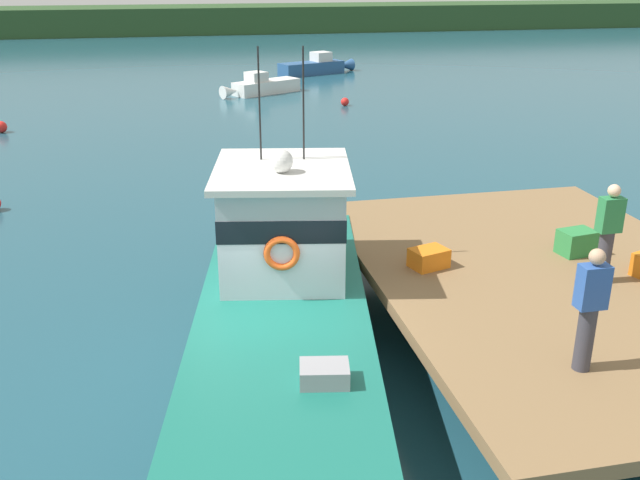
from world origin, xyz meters
name	(u,v)px	position (x,y,z in m)	size (l,w,h in m)	color
ground_plane	(270,370)	(0.00, 0.00, 0.00)	(200.00, 200.00, 0.00)	#1E4C5B
dock	(556,282)	(4.80, 0.00, 1.07)	(6.00, 9.00, 1.20)	#4C3D2D
main_fishing_boat	(284,299)	(0.30, 0.41, 1.01)	(3.92, 9.97, 4.80)	#196B5B
crate_stack_mid_dock	(429,258)	(2.84, 0.75, 1.36)	(0.60, 0.44, 0.32)	orange
crate_stack_near_edge	(576,242)	(5.59, 0.77, 1.42)	(0.60, 0.44, 0.44)	#2D8442
deckhand_by_the_boat	(608,232)	(5.35, -0.39, 2.06)	(0.36, 0.22, 1.63)	#383842
deckhand_further_back	(590,308)	(3.60, -2.74, 2.06)	(0.36, 0.22, 1.63)	#383842
moored_boat_mid_harbor	(261,86)	(3.29, 25.75, 0.38)	(4.22, 2.87, 1.11)	white
moored_boat_far_left	(316,66)	(7.40, 32.10, 0.43)	(4.89, 2.71, 1.24)	#285184
mooring_buoy_outer	(1,127)	(-7.59, 19.07, 0.22)	(0.44, 0.44, 0.44)	red
mooring_buoy_channel_marker	(345,102)	(6.58, 21.76, 0.18)	(0.37, 0.37, 0.37)	red
far_shoreline	(176,19)	(0.00, 62.00, 1.20)	(120.00, 8.00, 2.40)	#284723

